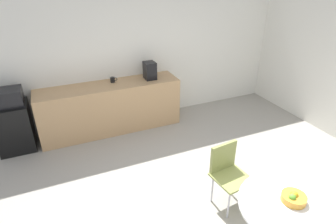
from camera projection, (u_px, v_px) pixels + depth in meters
name	position (u px, v px, depth m)	size (l,w,h in m)	color
ground_plane	(218.00, 217.00, 3.45)	(6.00, 6.00, 0.00)	#9E998E
wall_back	(137.00, 54.00, 5.31)	(6.00, 0.10, 2.60)	white
counter_block	(111.00, 107.00, 5.17)	(2.54, 0.60, 0.90)	tan
mini_fridge	(14.00, 127.00, 4.62)	(0.54, 0.54, 0.81)	black
microwave	(6.00, 98.00, 4.38)	(0.48, 0.38, 0.26)	black
round_table	(293.00, 217.00, 2.71)	(1.07, 1.07, 0.73)	silver
chair_olive	(227.00, 168.00, 3.48)	(0.47, 0.47, 0.83)	silver
fruit_bowl	(294.00, 198.00, 2.69)	(0.24, 0.24, 0.11)	gold
mug_white	(113.00, 80.00, 5.06)	(0.13, 0.08, 0.09)	black
coffee_maker	(150.00, 70.00, 5.17)	(0.20, 0.24, 0.32)	black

